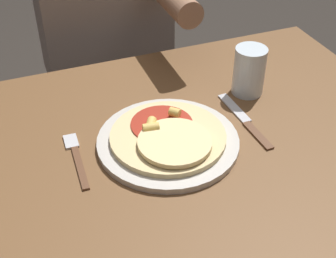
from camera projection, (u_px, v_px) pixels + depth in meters
dining_table at (157, 195)px, 1.01m from camera, size 1.23×0.85×0.72m
plate at (168, 141)px, 0.99m from camera, size 0.30×0.30×0.01m
pizza at (169, 137)px, 0.97m from camera, size 0.24×0.24×0.04m
fork at (76, 156)px, 0.95m from camera, size 0.03×0.18×0.00m
knife at (245, 121)px, 1.05m from camera, size 0.03×0.22×0.00m
drinking_glass at (249, 71)px, 1.11m from camera, size 0.08×0.08×0.12m
person_diner at (106, 24)px, 1.49m from camera, size 0.40×0.52×1.19m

